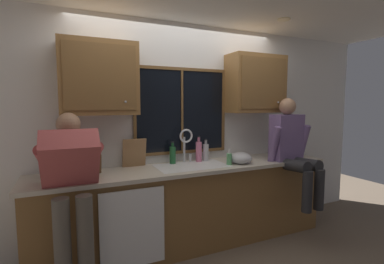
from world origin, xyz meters
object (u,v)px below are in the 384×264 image
object	(u,v)px
knife_block	(94,162)
cutting_board	(134,153)
person_standing	(71,183)
bottle_amber_small	(206,152)
bottle_green_glass	(199,151)
soap_dispenser	(229,159)
person_sitting_on_counter	(292,146)
bottle_tall_clear	(173,155)
mixing_bowl	(240,158)

from	to	relation	value
knife_block	cutting_board	distance (m)	0.45
knife_block	cutting_board	size ratio (longest dim) A/B	1.01
person_standing	bottle_amber_small	xyz separation A→B (m)	(1.51, 0.47, 0.08)
person_standing	bottle_green_glass	size ratio (longest dim) A/B	4.98
cutting_board	soap_dispenser	xyz separation A→B (m)	(1.00, -0.35, -0.09)
person_standing	person_sitting_on_counter	xyz separation A→B (m)	(2.45, 0.03, 0.15)
bottle_green_glass	knife_block	bearing A→B (deg)	-176.70
soap_dispenser	bottle_green_glass	xyz separation A→B (m)	(-0.24, 0.30, 0.06)
person_sitting_on_counter	bottle_green_glass	bearing A→B (deg)	156.92
person_standing	cutting_board	distance (m)	0.84
bottle_tall_clear	cutting_board	bearing A→B (deg)	177.07
knife_block	bottle_green_glass	distance (m)	1.19
knife_block	mixing_bowl	bearing A→B (deg)	-7.71
bottle_green_glass	bottle_tall_clear	distance (m)	0.33
mixing_bowl	bottle_amber_small	distance (m)	0.42
person_sitting_on_counter	knife_block	size ratio (longest dim) A/B	3.92
person_standing	knife_block	size ratio (longest dim) A/B	4.77
bottle_amber_small	person_sitting_on_counter	bearing A→B (deg)	-25.20
person_standing	bottle_tall_clear	xyz separation A→B (m)	(1.09, 0.49, 0.08)
person_sitting_on_counter	bottle_tall_clear	bearing A→B (deg)	161.13
mixing_bowl	bottle_green_glass	world-z (taller)	bottle_green_glass
bottle_amber_small	bottle_green_glass	bearing A→B (deg)	-178.90
mixing_bowl	person_sitting_on_counter	bearing A→B (deg)	-13.93
person_standing	mixing_bowl	size ratio (longest dim) A/B	5.70
soap_dispenser	knife_block	bearing A→B (deg)	170.71
person_standing	knife_block	xyz separation A→B (m)	(0.22, 0.40, 0.08)
mixing_bowl	bottle_amber_small	world-z (taller)	bottle_amber_small
person_sitting_on_counter	bottle_amber_small	xyz separation A→B (m)	(-0.94, 0.44, -0.07)
person_sitting_on_counter	person_standing	bearing A→B (deg)	-179.32
mixing_bowl	person_standing	bearing A→B (deg)	-174.14
person_sitting_on_counter	knife_block	bearing A→B (deg)	170.50
soap_dispenser	bottle_tall_clear	xyz separation A→B (m)	(-0.56, 0.33, 0.04)
person_standing	cutting_board	size ratio (longest dim) A/B	4.84
person_standing	bottle_green_glass	world-z (taller)	person_standing
bottle_tall_clear	bottle_amber_small	bearing A→B (deg)	-2.94
mixing_bowl	soap_dispenser	distance (m)	0.17
mixing_bowl	bottle_green_glass	xyz separation A→B (m)	(-0.40, 0.28, 0.07)
knife_block	bottle_tall_clear	bearing A→B (deg)	6.05
person_standing	bottle_amber_small	size ratio (longest dim) A/B	5.74
mixing_bowl	bottle_green_glass	bearing A→B (deg)	144.76
bottle_tall_clear	person_standing	bearing A→B (deg)	-155.64
mixing_bowl	soap_dispenser	world-z (taller)	soap_dispenser
soap_dispenser	bottle_amber_small	size ratio (longest dim) A/B	0.68
mixing_bowl	bottle_amber_small	xyz separation A→B (m)	(-0.31, 0.29, 0.05)
mixing_bowl	cutting_board	bearing A→B (deg)	164.19
bottle_tall_clear	bottle_amber_small	size ratio (longest dim) A/B	0.96
bottle_green_glass	mixing_bowl	bearing A→B (deg)	-35.24
person_standing	knife_block	world-z (taller)	person_standing
knife_block	soap_dispenser	xyz separation A→B (m)	(1.43, -0.23, -0.04)
person_sitting_on_counter	knife_block	xyz separation A→B (m)	(-2.23, 0.37, -0.08)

